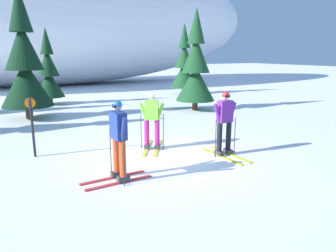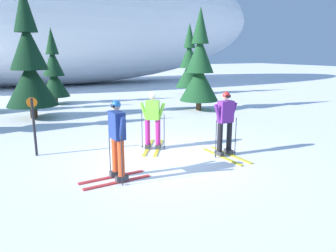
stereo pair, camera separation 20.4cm
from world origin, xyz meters
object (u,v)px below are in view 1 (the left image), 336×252
Objects in this scene: pine_tree_center_right at (48,73)px; pine_tree_far_right at (184,65)px; pine_tree_right at (196,68)px; trail_marker_post at (32,124)px; skier_purple_jacket at (225,122)px; skier_navy_jacket at (118,138)px; pine_tree_center_left at (25,64)px; skier_lime_jacket at (152,120)px.

pine_tree_far_right reaches higher than pine_tree_center_right.
pine_tree_center_right is at bearing 137.86° from pine_tree_right.
trail_marker_post is at bearing -153.54° from pine_tree_right.
skier_purple_jacket is 12.36m from pine_tree_center_right.
pine_tree_center_left is (-1.01, 8.55, 1.38)m from skier_navy_jacket.
pine_tree_center_left is at bearing 96.71° from skier_navy_jacket.
skier_navy_jacket reaches higher than trail_marker_post.
skier_navy_jacket is at bearing -61.77° from trail_marker_post.
skier_purple_jacket is at bearing -44.81° from skier_lime_jacket.
pine_tree_right is at bearing 45.81° from skier_navy_jacket.
skier_lime_jacket is 0.94× the size of skier_navy_jacket.
trail_marker_post is (-8.11, -4.03, -1.16)m from pine_tree_right.
skier_purple_jacket is at bearing -77.15° from pine_tree_center_right.
skier_purple_jacket is at bearing -27.52° from trail_marker_post.
pine_tree_right is at bearing -116.81° from pine_tree_far_right.
skier_navy_jacket is 1.11× the size of trail_marker_post.
trail_marker_post is at bearing -101.85° from pine_tree_center_right.
pine_tree_center_right is (0.52, 12.33, 0.77)m from skier_navy_jacket.
pine_tree_right is (6.62, 6.81, 1.11)m from skier_navy_jacket.
skier_lime_jacket is 0.31× the size of pine_tree_center_left.
pine_tree_right is (7.62, -1.74, -0.27)m from pine_tree_center_left.
skier_lime_jacket is 0.95× the size of skier_purple_jacket.
skier_purple_jacket is 1.09× the size of trail_marker_post.
trail_marker_post is (-11.04, -9.84, -1.08)m from pine_tree_far_right.
pine_tree_right is (6.10, -5.52, 0.33)m from pine_tree_center_right.
pine_tree_center_left is 1.13× the size of pine_tree_right.
skier_navy_jacket is 3.27m from skier_purple_jacket.
skier_navy_jacket is at bearing -134.19° from pine_tree_right.
skier_navy_jacket is 8.72m from pine_tree_center_left.
pine_tree_right reaches higher than trail_marker_post.
skier_purple_jacket is 0.38× the size of pine_tree_far_right.
skier_navy_jacket is 1.02× the size of skier_purple_jacket.
skier_navy_jacket is (-1.73, -1.82, 0.09)m from skier_lime_jacket.
skier_lime_jacket is at bearing 46.47° from skier_navy_jacket.
skier_purple_jacket is 0.32× the size of pine_tree_center_left.
skier_purple_jacket is at bearing 5.23° from skier_navy_jacket.
pine_tree_right is 1.04× the size of pine_tree_far_right.
trail_marker_post is at bearing -94.78° from pine_tree_center_left.
pine_tree_far_right is at bearing 41.71° from trail_marker_post.
trail_marker_post is (-0.48, -5.78, -1.43)m from pine_tree_center_left.
skier_lime_jacket is 7.41m from pine_tree_center_left.
skier_navy_jacket is 0.37× the size of pine_tree_right.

